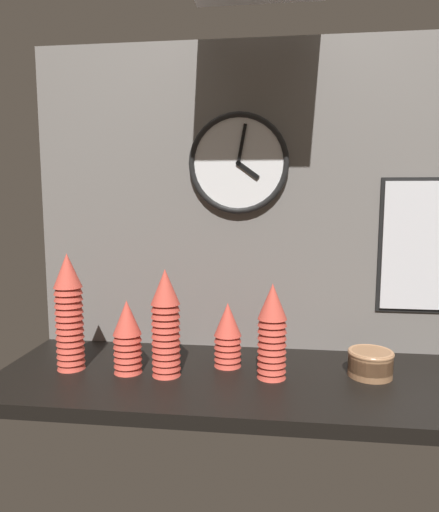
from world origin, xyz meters
TOP-DOWN VIEW (x-y plane):
  - ground_plane at (0.00, 0.00)m, footprint 1.60×0.56m
  - wall_tiled_back at (0.00, 0.27)m, footprint 1.60×0.03m
  - cup_stack_far_left at (-0.59, -0.02)m, footprint 0.09×0.09m
  - cup_stack_left at (-0.40, -0.03)m, footprint 0.09×0.09m
  - cup_stack_center at (-0.10, 0.06)m, footprint 0.09×0.09m
  - cup_stack_center_left at (-0.28, -0.04)m, footprint 0.09×0.09m
  - cup_stack_center_right at (0.03, -0.02)m, footprint 0.09×0.09m
  - bowl_stack_right at (0.33, 0.03)m, footprint 0.13×0.13m
  - wall_clock at (-0.09, 0.23)m, footprint 0.34×0.03m
  - menu_board at (0.57, 0.24)m, footprint 0.37×0.01m

SIDE VIEW (x-z plane):
  - ground_plane at x=0.00m, z-range -0.04..0.00m
  - bowl_stack_right at x=0.33m, z-range 0.00..0.08m
  - cup_stack_center at x=-0.10m, z-range 0.00..0.20m
  - cup_stack_left at x=-0.40m, z-range 0.00..0.22m
  - cup_stack_center_right at x=0.03m, z-range 0.00..0.28m
  - cup_stack_center_left at x=-0.28m, z-range 0.00..0.32m
  - cup_stack_far_left at x=-0.59m, z-range 0.00..0.36m
  - menu_board at x=0.57m, z-range 0.15..0.60m
  - wall_tiled_back at x=0.00m, z-range 0.00..1.05m
  - wall_clock at x=-0.09m, z-range 0.47..0.81m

